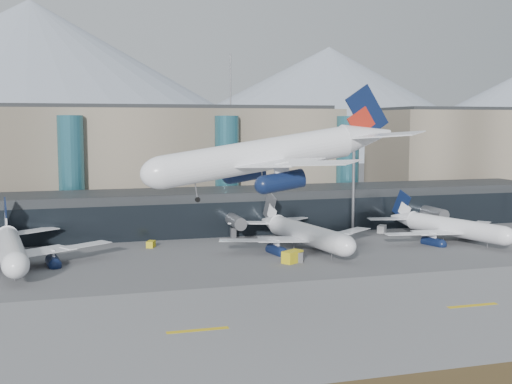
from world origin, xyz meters
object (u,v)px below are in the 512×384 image
at_px(jet_parked_right, 442,221).
at_px(veh_h, 292,257).
at_px(veh_c, 294,257).
at_px(veh_g, 340,237).
at_px(jet_parked_left, 10,240).
at_px(veh_b, 151,244).
at_px(lightmast_mid, 354,172).
at_px(hero_jet, 283,144).
at_px(veh_d, 382,229).
at_px(veh_e, 478,232).
at_px(jet_parked_mid, 298,226).

height_order(jet_parked_right, veh_h, jet_parked_right).
xyz_separation_m(veh_c, veh_g, (17.09, 18.10, -0.21)).
distance_m(jet_parked_left, veh_b, 28.95).
bearing_deg(veh_g, lightmast_mid, 95.38).
bearing_deg(lightmast_mid, veh_h, -131.47).
height_order(hero_jet, veh_c, hero_jet).
xyz_separation_m(veh_d, veh_e, (19.91, -9.46, -0.12)).
relative_size(jet_parked_left, veh_h, 9.47).
relative_size(hero_jet, veh_h, 9.45).
relative_size(lightmast_mid, veh_b, 10.86).
bearing_deg(lightmast_mid, veh_c, -131.31).
height_order(lightmast_mid, jet_parked_mid, lightmast_mid).
bearing_deg(jet_parked_left, veh_d, -88.89).
xyz_separation_m(hero_jet, jet_parked_mid, (17.11, 41.14, -18.53)).
height_order(veh_c, veh_d, veh_c).
bearing_deg(veh_d, veh_c, 168.30).
height_order(veh_d, veh_g, veh_d).
bearing_deg(veh_c, veh_g, 71.66).
height_order(jet_parked_right, veh_d, jet_parked_right).
bearing_deg(veh_e, veh_h, -168.58).
xyz_separation_m(jet_parked_left, veh_c, (51.31, -12.05, -3.79)).
xyz_separation_m(jet_parked_left, veh_d, (82.21, 12.87, -3.87)).
bearing_deg(hero_jet, lightmast_mid, 53.43).
relative_size(jet_parked_mid, veh_e, 14.34).
xyz_separation_m(veh_c, veh_e, (50.81, 15.45, -0.21)).
distance_m(veh_b, veh_c, 32.65).
xyz_separation_m(jet_parked_left, veh_e, (102.12, 3.41, -4.00)).
bearing_deg(veh_c, veh_b, 163.21).
distance_m(veh_c, veh_e, 53.11).
bearing_deg(veh_g, veh_d, 69.00).
bearing_deg(veh_d, veh_g, 155.67).
distance_m(veh_e, veh_g, 33.83).
relative_size(lightmast_mid, jet_parked_mid, 0.68).
relative_size(jet_parked_left, veh_c, 11.23).
relative_size(jet_parked_mid, veh_h, 9.28).
distance_m(veh_c, veh_g, 24.89).
xyz_separation_m(jet_parked_right, veh_h, (-40.03, -13.19, -3.21)).
distance_m(lightmast_mid, veh_d, 15.20).
distance_m(hero_jet, jet_parked_right, 68.22).
bearing_deg(veh_e, veh_d, 148.78).
relative_size(lightmast_mid, veh_h, 6.27).
height_order(jet_parked_mid, veh_b, jet_parked_mid).
relative_size(jet_parked_left, jet_parked_mid, 1.02).
height_order(veh_d, veh_e, veh_d).
bearing_deg(veh_c, veh_h, -114.68).
xyz_separation_m(lightmast_mid, veh_e, (25.90, -12.90, -13.67)).
height_order(veh_b, veh_d, veh_d).
xyz_separation_m(veh_b, veh_e, (75.15, -6.30, 0.07)).
xyz_separation_m(lightmast_mid, veh_c, (-24.92, -28.35, -13.46)).
bearing_deg(veh_g, jet_parked_mid, -113.08).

